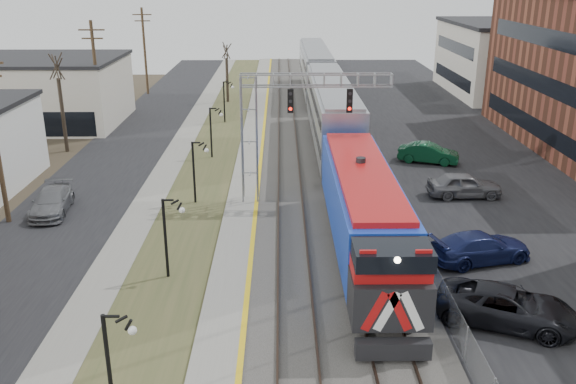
{
  "coord_description": "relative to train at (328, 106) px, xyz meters",
  "views": [
    {
      "loc": [
        1.39,
        -8.09,
        13.72
      ],
      "look_at": [
        1.79,
        22.77,
        2.6
      ],
      "focal_mm": 38.0,
      "sensor_mm": 36.0,
      "label": 1
    }
  ],
  "objects": [
    {
      "name": "platform_edge",
      "position": [
        -5.62,
        -8.85,
        -2.64
      ],
      "size": [
        0.24,
        120.0,
        0.01
      ],
      "primitive_type": "cube",
      "color": "gold",
      "rests_on": "platform"
    },
    {
      "name": "street_west",
      "position": [
        -17.0,
        -8.85,
        -2.86
      ],
      "size": [
        7.0,
        120.0,
        0.04
      ],
      "primitive_type": "cube",
      "color": "black",
      "rests_on": "ground"
    },
    {
      "name": "track_near",
      "position": [
        -3.5,
        -8.85,
        -2.61
      ],
      "size": [
        1.58,
        120.0,
        0.15
      ],
      "color": "#2D2119",
      "rests_on": "ballast_bed"
    },
    {
      "name": "lampposts",
      "position": [
        -9.5,
        -25.56,
        -0.88
      ],
      "size": [
        0.14,
        62.14,
        4.0
      ],
      "color": "black",
      "rests_on": "ground"
    },
    {
      "name": "signal_gantry",
      "position": [
        -4.28,
        -15.85,
        2.7
      ],
      "size": [
        9.0,
        1.07,
        8.15
      ],
      "color": "gray",
      "rests_on": "ground"
    },
    {
      "name": "fence",
      "position": [
        2.7,
        -8.85,
        -2.08
      ],
      "size": [
        0.04,
        120.0,
        1.6
      ],
      "primitive_type": "cube",
      "color": "gray",
      "rests_on": "ground"
    },
    {
      "name": "parking_lot",
      "position": [
        10.5,
        -8.85,
        -2.86
      ],
      "size": [
        16.0,
        120.0,
        0.04
      ],
      "primitive_type": "cube",
      "color": "black",
      "rests_on": "ground"
    },
    {
      "name": "car_street_b",
      "position": [
        -17.92,
        -17.44,
        -2.17
      ],
      "size": [
        2.58,
        5.12,
        1.43
      ],
      "primitive_type": "imported",
      "rotation": [
        0.0,
        0.0,
        0.12
      ],
      "color": "slate",
      "rests_on": "ground"
    },
    {
      "name": "car_lot_e",
      "position": [
        7.76,
        -14.99,
        -2.08
      ],
      "size": [
        4.73,
        1.95,
        1.6
      ],
      "primitive_type": "imported",
      "rotation": [
        0.0,
        0.0,
        1.58
      ],
      "color": "slate",
      "rests_on": "ground"
    },
    {
      "name": "platform",
      "position": [
        -6.5,
        -8.85,
        -2.76
      ],
      "size": [
        2.0,
        120.0,
        0.24
      ],
      "primitive_type": "cube",
      "color": "gray",
      "rests_on": "ground"
    },
    {
      "name": "ballast_bed",
      "position": [
        -1.5,
        -8.85,
        -2.78
      ],
      "size": [
        8.0,
        120.0,
        0.2
      ],
      "primitive_type": "cube",
      "color": "#595651",
      "rests_on": "ground"
    },
    {
      "name": "grass_median",
      "position": [
        -9.5,
        -8.85,
        -2.85
      ],
      "size": [
        4.0,
        120.0,
        0.06
      ],
      "primitive_type": "cube",
      "color": "#3F4826",
      "rests_on": "ground"
    },
    {
      "name": "car_lot_f",
      "position": [
        7.18,
        -7.43,
        -2.14
      ],
      "size": [
        4.8,
        2.98,
        1.49
      ],
      "primitive_type": "imported",
      "rotation": [
        0.0,
        0.0,
        1.24
      ],
      "color": "#0D4125",
      "rests_on": "ground"
    },
    {
      "name": "bare_trees",
      "position": [
        -18.16,
        -4.93,
        -0.18
      ],
      "size": [
        12.3,
        42.3,
        5.95
      ],
      "color": "#382D23",
      "rests_on": "ground"
    },
    {
      "name": "sidewalk",
      "position": [
        -12.5,
        -8.85,
        -2.84
      ],
      "size": [
        2.0,
        120.0,
        0.08
      ],
      "primitive_type": "cube",
      "color": "gray",
      "rests_on": "ground"
    },
    {
      "name": "track_far",
      "position": [
        -0.0,
        -8.85,
        -2.61
      ],
      "size": [
        1.58,
        120.0,
        0.15
      ],
      "color": "#2D2119",
      "rests_on": "ballast_bed"
    },
    {
      "name": "car_lot_d",
      "position": [
        5.89,
        -24.35,
        -2.13
      ],
      "size": [
        5.58,
        3.44,
        1.51
      ],
      "primitive_type": "imported",
      "rotation": [
        0.0,
        0.0,
        1.84
      ],
      "color": "#161E4E",
      "rests_on": "ground"
    },
    {
      "name": "car_lot_c",
      "position": [
        5.19,
        -30.13,
        -2.1
      ],
      "size": [
        6.22,
        4.6,
        1.57
      ],
      "primitive_type": "imported",
      "rotation": [
        0.0,
        0.0,
        1.17
      ],
      "color": "black",
      "rests_on": "ground"
    },
    {
      "name": "train",
      "position": [
        0.0,
        0.0,
        0.0
      ],
      "size": [
        3.0,
        63.05,
        5.33
      ],
      "color": "#163AB6",
      "rests_on": "ground"
    }
  ]
}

